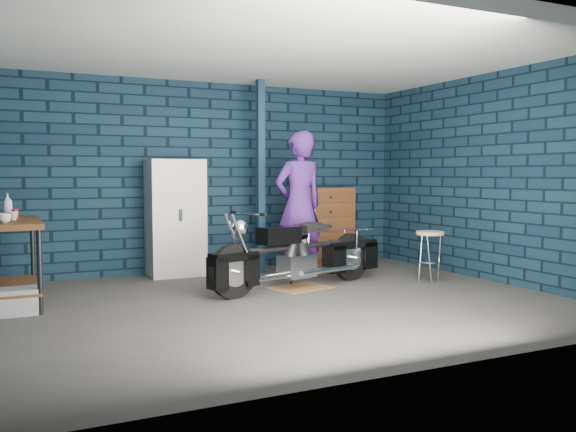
% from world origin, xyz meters
% --- Properties ---
extents(ground, '(6.00, 6.00, 0.00)m').
position_xyz_m(ground, '(0.00, 0.00, 0.00)').
color(ground, '#43423F').
rests_on(ground, ground).
extents(room_walls, '(6.02, 5.01, 2.71)m').
position_xyz_m(room_walls, '(0.00, 0.55, 1.90)').
color(room_walls, '#0F2232').
rests_on(room_walls, ground).
extents(support_post, '(0.10, 0.10, 2.70)m').
position_xyz_m(support_post, '(0.55, 1.95, 1.35)').
color(support_post, '#122B3B').
rests_on(support_post, ground).
extents(workbench, '(0.60, 1.40, 0.91)m').
position_xyz_m(workbench, '(-2.68, 1.14, 0.46)').
color(workbench, brown).
rests_on(workbench, ground).
extents(drip_mat, '(0.81, 0.68, 0.01)m').
position_xyz_m(drip_mat, '(0.53, 0.68, 0.00)').
color(drip_mat, brown).
rests_on(drip_mat, ground).
extents(motorcycle, '(2.28, 1.12, 0.97)m').
position_xyz_m(motorcycle, '(0.53, 0.68, 0.48)').
color(motorcycle, black).
rests_on(motorcycle, ground).
extents(person, '(0.76, 0.54, 1.96)m').
position_xyz_m(person, '(0.83, 1.31, 0.98)').
color(person, '#4B217D').
rests_on(person, ground).
extents(storage_bin, '(0.42, 0.30, 0.26)m').
position_xyz_m(storage_bin, '(-2.66, 0.64, 0.13)').
color(storage_bin, gray).
rests_on(storage_bin, ground).
extents(locker, '(0.74, 0.53, 1.59)m').
position_xyz_m(locker, '(-0.60, 2.23, 0.79)').
color(locker, beige).
rests_on(locker, ground).
extents(tool_chest, '(0.89, 0.49, 1.18)m').
position_xyz_m(tool_chest, '(1.70, 2.23, 0.59)').
color(tool_chest, brown).
rests_on(tool_chest, ground).
extents(shop_stool, '(0.42, 0.42, 0.66)m').
position_xyz_m(shop_stool, '(2.23, 0.33, 0.33)').
color(shop_stool, '#BCAD8E').
rests_on(shop_stool, ground).
extents(cup_a, '(0.16, 0.16, 0.10)m').
position_xyz_m(cup_a, '(-2.73, 0.72, 0.96)').
color(cup_a, '#BCAD8E').
rests_on(cup_a, workbench).
extents(cup_b, '(0.13, 0.13, 0.09)m').
position_xyz_m(cup_b, '(-2.64, 1.08, 0.96)').
color(cup_b, '#BCAD8E').
rests_on(cup_b, workbench).
extents(mug_red, '(0.10, 0.10, 0.10)m').
position_xyz_m(mug_red, '(-2.62, 1.30, 0.96)').
color(mug_red, maroon).
rests_on(mug_red, workbench).
extents(bottle, '(0.11, 0.11, 0.28)m').
position_xyz_m(bottle, '(-2.69, 1.51, 1.05)').
color(bottle, gray).
rests_on(bottle, workbench).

